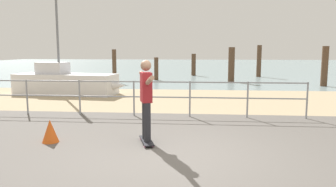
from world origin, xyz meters
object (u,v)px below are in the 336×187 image
object	(u,v)px
skateboard	(147,141)
traffic_cone	(50,131)
sailboat	(69,83)
skateboarder	(146,95)

from	to	relation	value
skateboard	traffic_cone	size ratio (longest dim) A/B	1.65
skateboard	traffic_cone	world-z (taller)	traffic_cone
sailboat	skateboarder	distance (m)	8.50
skateboarder	skateboard	bearing A→B (deg)	135.00
skateboard	skateboarder	size ratio (longest dim) A/B	0.50
sailboat	traffic_cone	world-z (taller)	sailboat
skateboarder	traffic_cone	bearing A→B (deg)	-176.72
sailboat	traffic_cone	size ratio (longest dim) A/B	10.96
skateboard	sailboat	bearing A→B (deg)	122.22
skateboard	traffic_cone	bearing A→B (deg)	-176.72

